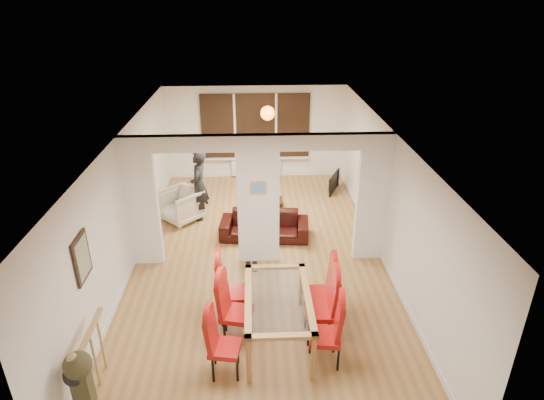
{
  "coord_description": "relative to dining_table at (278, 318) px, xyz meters",
  "views": [
    {
      "loc": [
        -0.09,
        -7.84,
        4.97
      ],
      "look_at": [
        0.29,
        0.6,
        1.02
      ],
      "focal_mm": 30.0,
      "sensor_mm": 36.0,
      "label": 1
    }
  ],
  "objects": [
    {
      "name": "dining_chair_ra",
      "position": [
        0.64,
        -0.49,
        0.14
      ],
      "size": [
        0.49,
        0.49,
        1.09
      ],
      "primitive_type": null,
      "rotation": [
        0.0,
        0.0,
        -0.12
      ],
      "color": "#9C120F",
      "rests_on": "floor"
    },
    {
      "name": "shoes",
      "position": [
        -0.4,
        1.98,
        -0.36
      ],
      "size": [
        0.23,
        0.25,
        0.09
      ],
      "primitive_type": null,
      "color": "black",
      "rests_on": "floor"
    },
    {
      "name": "floor",
      "position": [
        -0.25,
        2.35,
        -0.41
      ],
      "size": [
        5.0,
        9.0,
        0.01
      ],
      "primitive_type": "cube",
      "color": "olive",
      "rests_on": "ground"
    },
    {
      "name": "armchair",
      "position": [
        -2.04,
        4.13,
        -0.03
      ],
      "size": [
        1.17,
        1.17,
        0.76
      ],
      "primitive_type": "imported",
      "rotation": [
        0.0,
        0.0,
        -0.79
      ],
      "color": "beige",
      "rests_on": "floor"
    },
    {
      "name": "dining_chair_lc",
      "position": [
        -0.68,
        0.55,
        0.17
      ],
      "size": [
        0.47,
        0.47,
        1.17
      ],
      "primitive_type": null,
      "rotation": [
        0.0,
        0.0,
        0.01
      ],
      "color": "#9C120F",
      "rests_on": "floor"
    },
    {
      "name": "coffee_table",
      "position": [
        -0.07,
        4.69,
        -0.31
      ],
      "size": [
        1.01,
        0.69,
        0.21
      ],
      "primitive_type": null,
      "rotation": [
        0.0,
        0.0,
        0.28
      ],
      "color": "black",
      "rests_on": "floor"
    },
    {
      "name": "stair_newel",
      "position": [
        -2.5,
        -0.85,
        0.14
      ],
      "size": [
        0.4,
        1.2,
        1.1
      ],
      "primitive_type": null,
      "color": "#A8824D",
      "rests_on": "floor"
    },
    {
      "name": "dining_chair_rb",
      "position": [
        0.64,
        0.04,
        0.17
      ],
      "size": [
        0.47,
        0.47,
        1.15
      ],
      "primitive_type": null,
      "rotation": [
        0.0,
        0.0,
        -0.02
      ],
      "color": "#9C120F",
      "rests_on": "floor"
    },
    {
      "name": "dining_table",
      "position": [
        0.0,
        0.0,
        0.0
      ],
      "size": [
        0.99,
        1.75,
        0.82
      ],
      "primitive_type": null,
      "color": "olive",
      "rests_on": "floor"
    },
    {
      "name": "sofa",
      "position": [
        -0.11,
        3.24,
        -0.13
      ],
      "size": [
        1.97,
        0.93,
        0.56
      ],
      "primitive_type": "imported",
      "rotation": [
        0.0,
        0.0,
        -0.1
      ],
      "color": "black",
      "rests_on": "floor"
    },
    {
      "name": "person",
      "position": [
        -1.59,
        4.22,
        0.43
      ],
      "size": [
        0.66,
        0.48,
        1.67
      ],
      "primitive_type": "imported",
      "rotation": [
        0.0,
        0.0,
        -1.7
      ],
      "color": "black",
      "rests_on": "floor"
    },
    {
      "name": "television",
      "position": [
        1.75,
        5.68,
        -0.16
      ],
      "size": [
        0.85,
        0.46,
        0.5
      ],
      "primitive_type": "imported",
      "rotation": [
        0.0,
        0.0,
        1.15
      ],
      "color": "black",
      "rests_on": "floor"
    },
    {
      "name": "bay_window_blinds",
      "position": [
        -0.25,
        6.79,
        1.09
      ],
      "size": [
        3.0,
        0.08,
        1.8
      ],
      "primitive_type": "cube",
      "color": "black",
      "rests_on": "room_walls"
    },
    {
      "name": "pillar_photo",
      "position": [
        -0.25,
        2.25,
        1.19
      ],
      "size": [
        0.3,
        0.03,
        0.25
      ],
      "primitive_type": "cube",
      "color": "#4C8CD8",
      "rests_on": "divider_wall"
    },
    {
      "name": "room_walls",
      "position": [
        -0.25,
        2.35,
        0.89
      ],
      "size": [
        5.0,
        9.0,
        2.6
      ],
      "primitive_type": null,
      "color": "silver",
      "rests_on": "floor"
    },
    {
      "name": "wall_poster",
      "position": [
        -2.72,
        -0.05,
        1.19
      ],
      "size": [
        0.04,
        0.52,
        0.67
      ],
      "primitive_type": "cube",
      "color": "gray",
      "rests_on": "room_walls"
    },
    {
      "name": "pendant_light",
      "position": [
        0.05,
        5.65,
        1.74
      ],
      "size": [
        0.36,
        0.36,
        0.36
      ],
      "primitive_type": "sphere",
      "color": "orange",
      "rests_on": "room_walls"
    },
    {
      "name": "dining_chair_lb",
      "position": [
        -0.62,
        0.05,
        0.16
      ],
      "size": [
        0.55,
        0.55,
        1.13
      ],
      "primitive_type": null,
      "rotation": [
        0.0,
        0.0,
        -0.25
      ],
      "color": "#9C120F",
      "rests_on": "floor"
    },
    {
      "name": "dining_chair_rc",
      "position": [
        0.7,
        0.5,
        0.14
      ],
      "size": [
        0.44,
        0.44,
        1.1
      ],
      "primitive_type": null,
      "rotation": [
        0.0,
        0.0,
        -0.0
      ],
      "color": "#9C120F",
      "rests_on": "floor"
    },
    {
      "name": "bowl",
      "position": [
        -0.1,
        4.64,
        -0.17
      ],
      "size": [
        0.21,
        0.21,
        0.05
      ],
      "primitive_type": "imported",
      "color": "black",
      "rests_on": "coffee_table"
    },
    {
      "name": "dining_chair_la",
      "position": [
        -0.77,
        -0.63,
        0.11
      ],
      "size": [
        0.48,
        0.48,
        1.03
      ],
      "primitive_type": null,
      "rotation": [
        0.0,
        0.0,
        -0.17
      ],
      "color": "#9C120F",
      "rests_on": "floor"
    },
    {
      "name": "divider_wall",
      "position": [
        -0.25,
        2.35,
        0.89
      ],
      "size": [
        5.0,
        0.18,
        2.6
      ],
      "primitive_type": "cube",
      "color": "white",
      "rests_on": "floor"
    },
    {
      "name": "bottle",
      "position": [
        -0.18,
        4.64,
        -0.06
      ],
      "size": [
        0.07,
        0.07,
        0.29
      ],
      "primitive_type": "cylinder",
      "color": "#143F19",
      "rests_on": "coffee_table"
    },
    {
      "name": "radiator",
      "position": [
        -0.25,
        6.75,
        -0.11
      ],
      "size": [
        1.4,
        0.08,
        0.5
      ],
      "primitive_type": "cube",
      "color": "white",
      "rests_on": "floor"
    }
  ]
}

